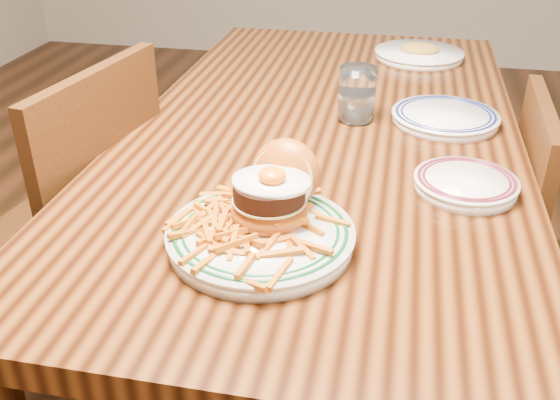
% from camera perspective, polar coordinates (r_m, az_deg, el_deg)
% --- Properties ---
extents(floor, '(6.00, 6.00, 0.00)m').
position_cam_1_polar(floor, '(1.83, 3.20, -15.39)').
color(floor, black).
rests_on(floor, ground).
extents(table, '(0.85, 1.60, 0.75)m').
position_cam_1_polar(table, '(1.44, 3.93, 3.58)').
color(table, black).
rests_on(table, floor).
extents(chair_left, '(0.48, 0.48, 0.91)m').
position_cam_1_polar(chair_left, '(1.54, -18.35, -3.64)').
color(chair_left, '#40230D').
rests_on(chair_left, floor).
extents(main_plate, '(0.29, 0.31, 0.14)m').
position_cam_1_polar(main_plate, '(0.97, -1.39, -1.72)').
color(main_plate, white).
rests_on(main_plate, table).
extents(side_plate, '(0.18, 0.18, 0.03)m').
position_cam_1_polar(side_plate, '(1.17, 16.62, 1.49)').
color(side_plate, white).
rests_on(side_plate, table).
extents(rear_plate, '(0.24, 0.24, 0.03)m').
position_cam_1_polar(rear_plate, '(1.46, 14.86, 7.37)').
color(rear_plate, white).
rests_on(rear_plate, table).
extents(water_glass, '(0.08, 0.08, 0.12)m').
position_cam_1_polar(water_glass, '(1.42, 7.03, 9.31)').
color(water_glass, white).
rests_on(water_glass, table).
extents(far_plate, '(0.26, 0.26, 0.05)m').
position_cam_1_polar(far_plate, '(1.91, 12.59, 12.91)').
color(far_plate, white).
rests_on(far_plate, table).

